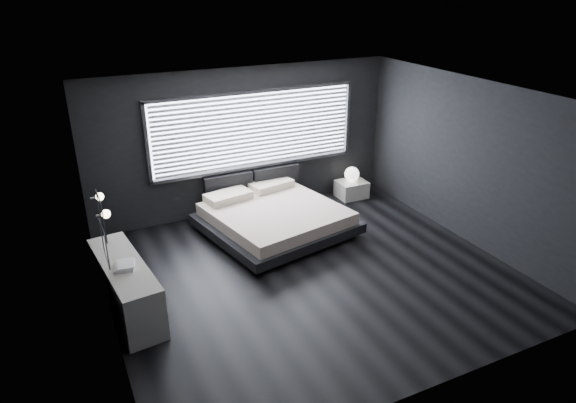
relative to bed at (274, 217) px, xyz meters
name	(u,v)px	position (x,y,z in m)	size (l,w,h in m)	color
room	(313,191)	(-0.08, -1.59, 1.12)	(6.04, 6.00, 2.80)	black
window	(255,130)	(0.12, 1.10, 1.33)	(4.14, 0.09, 1.52)	white
headboard	(253,183)	(0.01, 1.05, 0.29)	(1.96, 0.16, 0.52)	black
sconce_near	(106,214)	(-2.96, -1.54, 1.32)	(0.18, 0.11, 0.11)	silver
sconce_far	(99,197)	(-2.96, -0.94, 1.32)	(0.18, 0.11, 0.11)	silver
wall_art_upper	(101,216)	(-3.06, -2.14, 1.57)	(0.01, 0.48, 0.48)	#47474C
wall_art_lower	(104,243)	(-3.06, -1.89, 1.10)	(0.01, 0.48, 0.48)	#47474C
bed	(274,217)	(0.00, 0.00, 0.00)	(2.76, 2.67, 0.61)	black
nightstand	(351,189)	(2.12, 0.75, -0.11)	(0.59, 0.49, 0.35)	beige
orb_lamp	(352,174)	(2.13, 0.78, 0.21)	(0.31, 0.31, 0.31)	white
dresser	(126,287)	(-2.84, -1.32, 0.09)	(0.74, 1.92, 0.75)	beige
book_stack	(125,265)	(-2.82, -1.45, 0.50)	(0.32, 0.37, 0.07)	white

